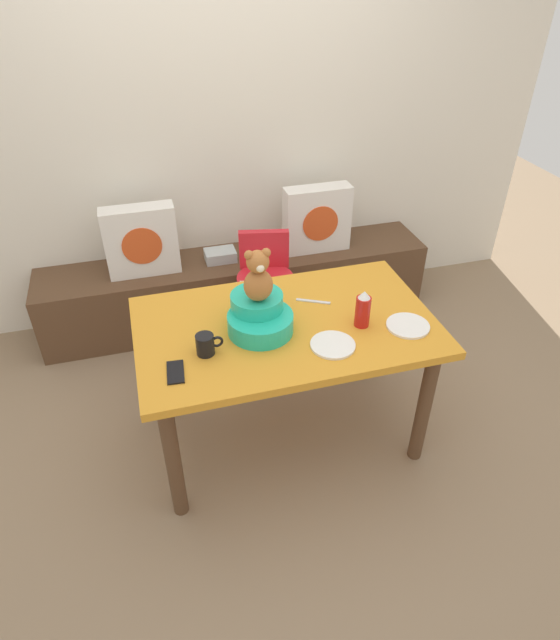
% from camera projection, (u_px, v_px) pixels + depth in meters
% --- Properties ---
extents(ground_plane, '(8.00, 8.00, 0.00)m').
position_uv_depth(ground_plane, '(285.00, 433.00, 2.96)').
color(ground_plane, '#8C7256').
extents(back_wall, '(4.40, 0.10, 2.60)m').
position_uv_depth(back_wall, '(221.00, 117.00, 3.33)').
color(back_wall, silver).
rests_on(back_wall, ground_plane).
extents(window_bench, '(2.60, 0.44, 0.46)m').
position_uv_depth(window_bench, '(238.00, 287.00, 3.74)').
color(window_bench, brown).
rests_on(window_bench, ground_plane).
extents(pillow_floral_left, '(0.44, 0.15, 0.44)m').
position_uv_depth(pillow_floral_left, '(141.00, 241.00, 3.33)').
color(pillow_floral_left, white).
rests_on(pillow_floral_left, window_bench).
extents(pillow_floral_right, '(0.44, 0.15, 0.44)m').
position_uv_depth(pillow_floral_right, '(317.00, 219.00, 3.58)').
color(pillow_floral_right, white).
rests_on(pillow_floral_right, window_bench).
extents(book_stack, '(0.20, 0.14, 0.07)m').
position_uv_depth(book_stack, '(220.00, 255.00, 3.56)').
color(book_stack, '#B2BCBC').
rests_on(book_stack, window_bench).
extents(dining_table, '(1.39, 0.84, 0.74)m').
position_uv_depth(dining_table, '(286.00, 341.00, 2.59)').
color(dining_table, orange).
rests_on(dining_table, ground_plane).
extents(highchair, '(0.39, 0.50, 0.79)m').
position_uv_depth(highchair, '(265.00, 281.00, 3.25)').
color(highchair, red).
rests_on(highchair, ground_plane).
extents(infant_seat_teal, '(0.30, 0.33, 0.16)m').
position_uv_depth(infant_seat_teal, '(259.00, 316.00, 2.45)').
color(infant_seat_teal, '#20BB99').
rests_on(infant_seat_teal, dining_table).
extents(teddy_bear, '(0.13, 0.12, 0.25)m').
position_uv_depth(teddy_bear, '(258.00, 277.00, 2.33)').
color(teddy_bear, '#A96530').
rests_on(teddy_bear, infant_seat_teal).
extents(ketchup_bottle, '(0.07, 0.07, 0.18)m').
position_uv_depth(ketchup_bottle, '(363.00, 309.00, 2.47)').
color(ketchup_bottle, red).
rests_on(ketchup_bottle, dining_table).
extents(coffee_mug, '(0.12, 0.08, 0.09)m').
position_uv_depth(coffee_mug, '(206.00, 344.00, 2.32)').
color(coffee_mug, black).
rests_on(coffee_mug, dining_table).
extents(dinner_plate_near, '(0.20, 0.20, 0.01)m').
position_uv_depth(dinner_plate_near, '(333.00, 345.00, 2.39)').
color(dinner_plate_near, white).
rests_on(dinner_plate_near, dining_table).
extents(dinner_plate_far, '(0.20, 0.20, 0.01)m').
position_uv_depth(dinner_plate_far, '(408.00, 326.00, 2.50)').
color(dinner_plate_far, white).
rests_on(dinner_plate_far, dining_table).
extents(cell_phone, '(0.08, 0.15, 0.01)m').
position_uv_depth(cell_phone, '(175.00, 372.00, 2.24)').
color(cell_phone, black).
rests_on(cell_phone, dining_table).
extents(table_fork, '(0.16, 0.09, 0.01)m').
position_uv_depth(table_fork, '(313.00, 301.00, 2.67)').
color(table_fork, silver).
rests_on(table_fork, dining_table).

